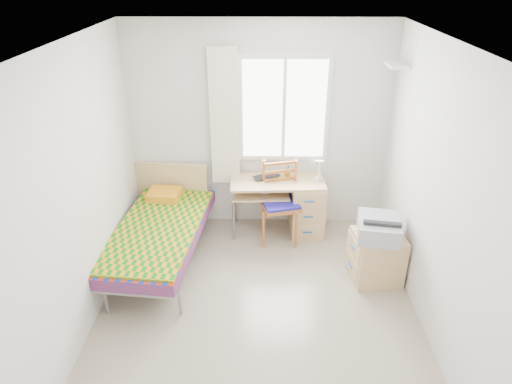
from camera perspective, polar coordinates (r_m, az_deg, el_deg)
floor at (r=4.82m, az=0.18°, el=-14.07°), size 3.50×3.50×0.00m
ceiling at (r=3.67m, az=0.25°, el=18.09°), size 3.50×3.50×0.00m
wall_back at (r=5.69m, az=0.40°, el=7.93°), size 3.20×0.00×3.20m
wall_left at (r=4.40m, az=-21.12°, el=-0.09°), size 0.00×3.50×3.50m
wall_right at (r=4.37m, az=21.67°, el=-0.35°), size 0.00×3.50×3.50m
window at (r=5.60m, az=3.52°, el=10.24°), size 1.10×0.04×1.30m
curtain at (r=5.60m, az=-3.96°, el=9.14°), size 0.35×0.05×1.70m
floating_shelf at (r=5.33m, az=17.21°, el=14.91°), size 0.20×0.32×0.03m
bed at (r=5.36m, az=-11.95°, el=-4.55°), size 1.11×2.05×0.85m
desk at (r=5.82m, az=5.64°, el=-1.51°), size 1.19×0.59×0.73m
chair at (r=5.60m, az=3.05°, el=-0.70°), size 0.53×0.53×1.01m
cabinet at (r=5.18m, az=14.76°, el=-7.85°), size 0.57×0.52×0.56m
printer at (r=4.95m, az=15.06°, el=-4.31°), size 0.50×0.55×0.21m
laptop at (r=5.68m, az=1.55°, el=1.74°), size 0.41×0.35×0.03m
pen_cup at (r=5.75m, az=3.94°, el=2.37°), size 0.08×0.08×0.09m
task_lamp at (r=5.51m, az=7.46°, el=3.21°), size 0.22×0.31×0.38m
book at (r=5.71m, az=0.37°, el=0.25°), size 0.20×0.24×0.02m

